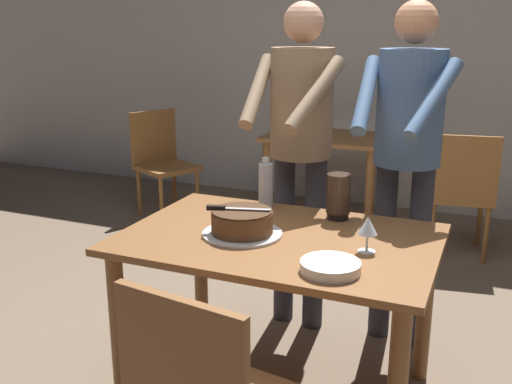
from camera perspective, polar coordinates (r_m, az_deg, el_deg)
back_wall at (r=5.38m, az=14.51°, el=12.62°), size 10.00×0.12×2.70m
main_dining_table at (r=2.52m, az=2.22°, el=-6.93°), size 1.31×0.88×0.75m
cake_on_platter at (r=2.47m, az=-1.36°, el=-3.08°), size 0.34×0.34×0.11m
cake_knife at (r=2.46m, az=-3.02°, el=-1.58°), size 0.27×0.09×0.02m
plate_stack at (r=2.13m, az=7.23°, el=-7.21°), size 0.22×0.22×0.04m
wine_glass_near at (r=2.31m, az=10.80°, el=-3.34°), size 0.08×0.08×0.14m
water_bottle at (r=2.82m, az=0.95°, el=0.68°), size 0.07×0.07×0.25m
hurricane_lamp at (r=2.69m, az=8.01°, el=-0.40°), size 0.11×0.11×0.21m
person_cutting_cake at (r=3.03m, az=4.34°, el=5.78°), size 0.46×0.57×1.72m
person_standing_beside at (r=2.94m, az=14.50°, el=5.00°), size 0.46×0.57×1.72m
background_table at (r=4.90m, az=6.91°, el=3.61°), size 1.00×0.70×0.74m
background_chair_0 at (r=5.15m, az=-9.10°, el=3.16°), size 0.59×0.59×0.90m
background_chair_2 at (r=4.38m, az=19.27°, el=0.21°), size 0.50×0.50×0.90m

